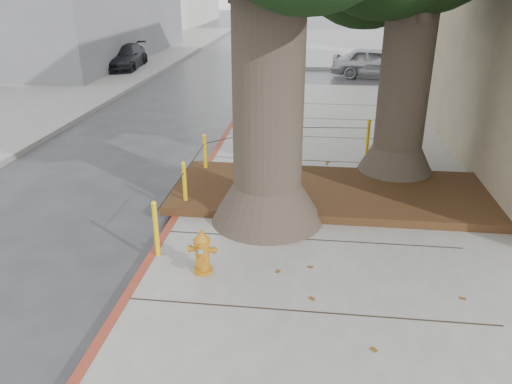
{
  "coord_description": "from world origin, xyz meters",
  "views": [
    {
      "loc": [
        0.49,
        -5.49,
        4.22
      ],
      "look_at": [
        -0.39,
        1.72,
        1.1
      ],
      "focal_mm": 35.0,
      "sensor_mm": 36.0,
      "label": 1
    }
  ],
  "objects": [
    {
      "name": "planter_bed",
      "position": [
        0.9,
        3.9,
        0.23
      ],
      "size": [
        6.4,
        2.6,
        0.16
      ],
      "primitive_type": "cube",
      "color": "black",
      "rests_on": "sidewalk_main"
    },
    {
      "name": "car_silver",
      "position": [
        3.13,
        18.24,
        0.68
      ],
      "size": [
        4.14,
        2.07,
        1.35
      ],
      "primitive_type": "imported",
      "rotation": [
        0.0,
        0.0,
        1.45
      ],
      "color": "#9D9DA2",
      "rests_on": "ground"
    },
    {
      "name": "sidewalk_far",
      "position": [
        6.0,
        30.0,
        0.07
      ],
      "size": [
        16.0,
        20.0,
        0.15
      ],
      "primitive_type": "cube",
      "color": "slate",
      "rests_on": "ground"
    },
    {
      "name": "ground",
      "position": [
        0.0,
        0.0,
        0.0
      ],
      "size": [
        140.0,
        140.0,
        0.0
      ],
      "primitive_type": "plane",
      "color": "#28282B",
      "rests_on": "ground"
    },
    {
      "name": "curb_red",
      "position": [
        -2.0,
        2.5,
        0.07
      ],
      "size": [
        0.14,
        26.0,
        0.16
      ],
      "primitive_type": "cube",
      "color": "maroon",
      "rests_on": "ground"
    },
    {
      "name": "fire_hydrant",
      "position": [
        -1.08,
        0.79,
        0.49
      ],
      "size": [
        0.37,
        0.32,
        0.7
      ],
      "rotation": [
        0.0,
        0.0,
        -0.01
      ],
      "color": "#B86F12",
      "rests_on": "sidewalk_main"
    },
    {
      "name": "car_dark",
      "position": [
        -9.06,
        18.77,
        0.62
      ],
      "size": [
        2.16,
        4.42,
        1.24
      ],
      "primitive_type": "imported",
      "rotation": [
        0.0,
        0.0,
        0.1
      ],
      "color": "black",
      "rests_on": "ground"
    },
    {
      "name": "bollard_ring",
      "position": [
        -0.87,
        4.38,
        0.66
      ],
      "size": [
        3.79,
        5.39,
        0.95
      ],
      "color": "#EBB50D",
      "rests_on": "sidewalk_main"
    }
  ]
}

